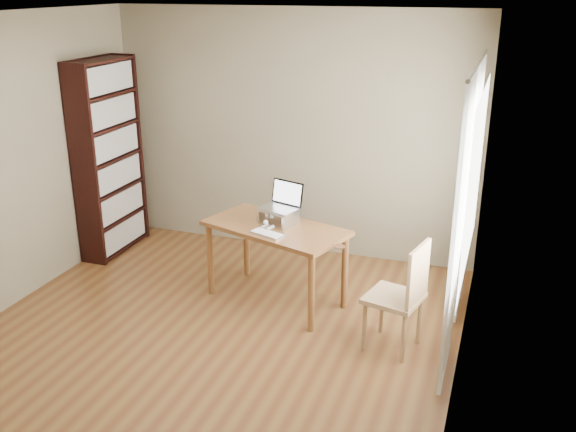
# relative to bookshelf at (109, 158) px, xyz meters

# --- Properties ---
(room) EXTENTS (4.04, 4.54, 2.64)m
(room) POSITION_rel_bookshelf_xyz_m (1.86, -1.54, 0.25)
(room) COLOR #593017
(room) RESTS_ON ground
(bookshelf) EXTENTS (0.30, 0.90, 2.10)m
(bookshelf) POSITION_rel_bookshelf_xyz_m (0.00, 0.00, 0.00)
(bookshelf) COLOR black
(bookshelf) RESTS_ON ground
(curtains) EXTENTS (0.03, 1.90, 2.25)m
(curtains) POSITION_rel_bookshelf_xyz_m (3.75, -0.75, 0.12)
(curtains) COLOR white
(curtains) RESTS_ON ground
(desk) EXTENTS (1.43, 1.01, 0.75)m
(desk) POSITION_rel_bookshelf_xyz_m (2.12, -0.58, -0.41)
(desk) COLOR brown
(desk) RESTS_ON ground
(laptop_stand) EXTENTS (0.32, 0.25, 0.13)m
(laptop_stand) POSITION_rel_bookshelf_xyz_m (2.12, -0.50, -0.22)
(laptop_stand) COLOR silver
(laptop_stand) RESTS_ON desk
(laptop) EXTENTS (0.39, 0.37, 0.24)m
(laptop) POSITION_rel_bookshelf_xyz_m (2.12, -0.44, -0.11)
(laptop) COLOR silver
(laptop) RESTS_ON laptop_stand
(keyboard) EXTENTS (0.33, 0.23, 0.02)m
(keyboard) POSITION_rel_bookshelf_xyz_m (2.12, -0.80, -0.29)
(keyboard) COLOR silver
(keyboard) RESTS_ON desk
(coaster) EXTENTS (0.10, 0.10, 0.01)m
(coaster) POSITION_rel_bookshelf_xyz_m (2.79, -0.85, -0.30)
(coaster) COLOR brown
(coaster) RESTS_ON desk
(cat) EXTENTS (0.24, 0.48, 0.15)m
(cat) POSITION_rel_bookshelf_xyz_m (2.12, -0.47, -0.24)
(cat) COLOR #453C36
(cat) RESTS_ON desk
(chair) EXTENTS (0.50, 0.50, 0.94)m
(chair) POSITION_rel_bookshelf_xyz_m (3.37, -1.03, -0.54)
(chair) COLOR tan
(chair) RESTS_ON ground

